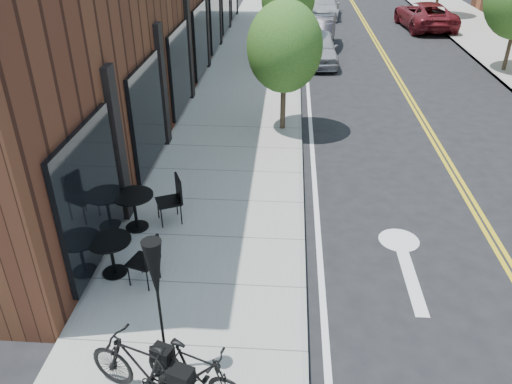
{
  "coord_description": "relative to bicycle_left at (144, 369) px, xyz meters",
  "views": [
    {
      "loc": [
        -0.44,
        -5.53,
        6.15
      ],
      "look_at": [
        -1.04,
        3.39,
        1.0
      ],
      "focal_mm": 35.0,
      "sensor_mm": 36.0,
      "label": 1
    }
  ],
  "objects": [
    {
      "name": "ground",
      "position": [
        2.28,
        0.96,
        -0.66
      ],
      "size": [
        120.0,
        120.0,
        0.0
      ],
      "primitive_type": "plane",
      "color": "black",
      "rests_on": "ground"
    },
    {
      "name": "sidewalk_near",
      "position": [
        0.28,
        10.96,
        -0.6
      ],
      "size": [
        4.0,
        70.0,
        0.12
      ],
      "primitive_type": "cube",
      "color": "#9E9B93",
      "rests_on": "ground"
    },
    {
      "name": "tree_near_a",
      "position": [
        1.68,
        9.96,
        1.95
      ],
      "size": [
        2.2,
        2.2,
        3.81
      ],
      "color": "#382B1E",
      "rests_on": "sidewalk_near"
    },
    {
      "name": "bicycle_left",
      "position": [
        0.0,
        0.0,
        0.0
      ],
      "size": [
        1.86,
        1.07,
        1.08
      ],
      "primitive_type": "imported",
      "rotation": [
        0.0,
        0.0,
        -1.91
      ],
      "color": "black",
      "rests_on": "sidewalk_near"
    },
    {
      "name": "bicycle_right",
      "position": [
        0.7,
        0.03,
        -0.06
      ],
      "size": [
        1.66,
        1.0,
        0.97
      ],
      "primitive_type": "imported",
      "rotation": [
        0.0,
        0.0,
        1.2
      ],
      "color": "black",
      "rests_on": "sidewalk_near"
    },
    {
      "name": "bistro_set_b",
      "position": [
        -1.32,
        2.64,
        -0.04
      ],
      "size": [
        1.87,
        1.0,
        0.98
      ],
      "rotation": [
        0.0,
        0.0,
        -0.31
      ],
      "color": "black",
      "rests_on": "sidewalk_near"
    },
    {
      "name": "bistro_set_c",
      "position": [
        -1.32,
        4.18,
        -0.01
      ],
      "size": [
        1.98,
        1.25,
        1.06
      ],
      "rotation": [
        0.0,
        0.0,
        0.42
      ],
      "color": "black",
      "rests_on": "sidewalk_near"
    },
    {
      "name": "patio_umbrella",
      "position": [
        0.16,
        0.51,
        1.12
      ],
      "size": [
        0.37,
        0.37,
        2.32
      ],
      "color": "black",
      "rests_on": "sidewalk_near"
    },
    {
      "name": "parked_car_a",
      "position": [
        3.08,
        17.87,
        0.02
      ],
      "size": [
        1.67,
        4.03,
        1.37
      ],
      "primitive_type": "imported",
      "rotation": [
        0.0,
        0.0,
        0.02
      ],
      "color": "#A1A3A9",
      "rests_on": "ground"
    },
    {
      "name": "parked_car_b",
      "position": [
        3.08,
        20.39,
        0.1
      ],
      "size": [
        2.17,
        4.77,
        1.52
      ],
      "primitive_type": "imported",
      "rotation": [
        0.0,
        0.0,
        -0.13
      ],
      "color": "black",
      "rests_on": "ground"
    },
    {
      "name": "parked_car_c",
      "position": [
        3.88,
        28.69,
        0.01
      ],
      "size": [
        2.24,
        4.73,
        1.33
      ],
      "primitive_type": "imported",
      "rotation": [
        0.0,
        0.0,
        -0.08
      ],
      "color": "#A7A7AC",
      "rests_on": "ground"
    },
    {
      "name": "parked_car_far",
      "position": [
        9.41,
        25.56,
        0.08
      ],
      "size": [
        2.89,
        5.51,
        1.48
      ],
      "primitive_type": "imported",
      "rotation": [
        0.0,
        0.0,
        3.23
      ],
      "color": "maroon",
      "rests_on": "ground"
    }
  ]
}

